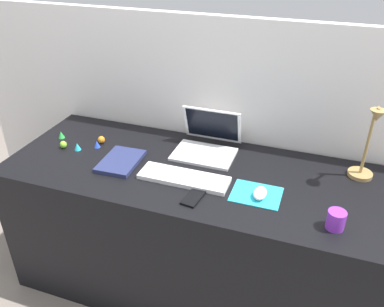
% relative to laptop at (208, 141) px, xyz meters
% --- Properties ---
extents(ground_plane, '(6.00, 6.00, 0.00)m').
position_rel_laptop_xyz_m(ground_plane, '(-0.02, -0.21, -0.79)').
color(ground_plane, slate).
extents(back_wall, '(2.98, 0.05, 1.37)m').
position_rel_laptop_xyz_m(back_wall, '(-0.02, 0.18, -0.11)').
color(back_wall, silver).
rests_on(back_wall, ground_plane).
extents(desk, '(1.78, 0.69, 0.74)m').
position_rel_laptop_xyz_m(desk, '(-0.02, -0.21, -0.42)').
color(desk, black).
rests_on(desk, ground_plane).
extents(laptop, '(0.30, 0.28, 0.21)m').
position_rel_laptop_xyz_m(laptop, '(0.00, 0.00, 0.00)').
color(laptop, white).
rests_on(laptop, desk).
extents(keyboard, '(0.41, 0.13, 0.02)m').
position_rel_laptop_xyz_m(keyboard, '(-0.02, -0.30, -0.04)').
color(keyboard, white).
rests_on(keyboard, desk).
extents(mousepad, '(0.21, 0.17, 0.00)m').
position_rel_laptop_xyz_m(mousepad, '(0.31, -0.30, -0.05)').
color(mousepad, '#28B7CC').
rests_on(mousepad, desk).
extents(mouse, '(0.06, 0.10, 0.03)m').
position_rel_laptop_xyz_m(mouse, '(0.33, -0.31, -0.03)').
color(mouse, white).
rests_on(mouse, mousepad).
extents(cell_phone, '(0.08, 0.14, 0.01)m').
position_rel_laptop_xyz_m(cell_phone, '(0.07, -0.41, -0.05)').
color(cell_phone, black).
rests_on(cell_phone, desk).
extents(desk_lamp, '(0.11, 0.16, 0.37)m').
position_rel_laptop_xyz_m(desk_lamp, '(0.73, -0.03, 0.12)').
color(desk_lamp, '#A5844C').
rests_on(desk_lamp, desk).
extents(notebook_pad, '(0.18, 0.25, 0.02)m').
position_rel_laptop_xyz_m(notebook_pad, '(-0.36, -0.26, -0.04)').
color(notebook_pad, navy).
rests_on(notebook_pad, desk).
extents(coffee_mug, '(0.07, 0.07, 0.08)m').
position_rel_laptop_xyz_m(coffee_mug, '(0.64, -0.41, -0.01)').
color(coffee_mug, purple).
rests_on(coffee_mug, desk).
extents(toy_figurine_lime, '(0.03, 0.03, 0.04)m').
position_rel_laptop_xyz_m(toy_figurine_lime, '(-0.70, -0.23, -0.03)').
color(toy_figurine_lime, '#8CDB33').
rests_on(toy_figurine_lime, desk).
extents(toy_figurine_green, '(0.03, 0.03, 0.04)m').
position_rel_laptop_xyz_m(toy_figurine_green, '(-0.78, -0.14, -0.03)').
color(toy_figurine_green, green).
rests_on(toy_figurine_green, desk).
extents(toy_figurine_cyan, '(0.03, 0.03, 0.04)m').
position_rel_laptop_xyz_m(toy_figurine_cyan, '(-0.63, -0.22, -0.03)').
color(toy_figurine_cyan, '#28B7CC').
rests_on(toy_figurine_cyan, desk).
extents(toy_figurine_orange, '(0.04, 0.04, 0.04)m').
position_rel_laptop_xyz_m(toy_figurine_orange, '(-0.55, -0.12, -0.03)').
color(toy_figurine_orange, orange).
rests_on(toy_figurine_orange, desk).
extents(toy_figurine_blue, '(0.03, 0.03, 0.04)m').
position_rel_laptop_xyz_m(toy_figurine_blue, '(-0.55, -0.16, -0.04)').
color(toy_figurine_blue, blue).
rests_on(toy_figurine_blue, desk).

